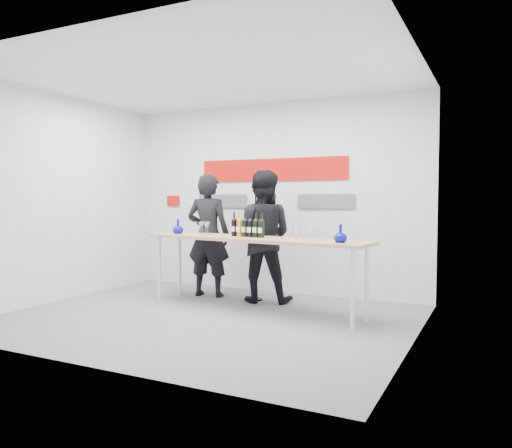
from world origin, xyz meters
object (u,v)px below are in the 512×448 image
(tasting_table, at_px, (253,243))
(presenter_left, at_px, (208,235))
(presenter_right, at_px, (262,236))
(mic_stand, at_px, (256,265))

(tasting_table, bearing_deg, presenter_left, 159.84)
(tasting_table, distance_m, presenter_right, 0.57)
(presenter_left, height_order, presenter_right, presenter_right)
(tasting_table, distance_m, presenter_left, 1.17)
(tasting_table, distance_m, mic_stand, 0.74)
(mic_stand, bearing_deg, presenter_right, -26.76)
(tasting_table, xyz_separation_m, presenter_right, (-0.13, 0.55, 0.05))
(presenter_right, bearing_deg, mic_stand, -31.81)
(presenter_right, relative_size, mic_stand, 1.11)
(presenter_right, distance_m, mic_stand, 0.44)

